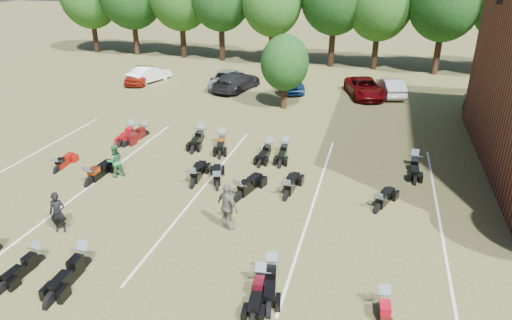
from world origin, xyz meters
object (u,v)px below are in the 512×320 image
(car_4, at_px, (290,80))
(motorcycle_7, at_px, (58,172))
(motorcycle_14, at_px, (145,136))
(car_0, at_px, (140,74))
(person_green, at_px, (115,161))
(person_black, at_px, (58,213))
(motorcycle_3, at_px, (84,267))
(person_grey, at_px, (228,207))

(car_4, height_order, motorcycle_7, car_4)
(car_4, xyz_separation_m, motorcycle_14, (-6.08, -11.85, -0.77))
(car_0, height_order, motorcycle_7, car_0)
(car_4, bearing_deg, person_green, -126.46)
(car_0, distance_m, person_green, 17.65)
(motorcycle_7, bearing_deg, motorcycle_14, -113.86)
(person_black, xyz_separation_m, motorcycle_3, (2.14, -1.68, -0.81))
(person_green, distance_m, motorcycle_14, 5.39)
(person_green, bearing_deg, person_black, 55.78)
(motorcycle_3, bearing_deg, person_grey, 39.57)
(car_0, xyz_separation_m, motorcycle_14, (6.13, -10.84, -0.69))
(person_green, bearing_deg, car_4, -145.70)
(car_4, xyz_separation_m, person_black, (-4.33, -21.78, 0.04))
(person_black, xyz_separation_m, motorcycle_7, (-3.53, 4.45, -0.81))
(person_black, height_order, motorcycle_14, person_black)
(motorcycle_3, bearing_deg, car_0, 111.56)
(motorcycle_7, bearing_deg, car_4, -120.27)
(person_black, bearing_deg, motorcycle_7, 110.57)
(person_green, relative_size, motorcycle_7, 0.78)
(car_0, xyz_separation_m, person_green, (7.41, -16.01, 0.11))
(motorcycle_3, relative_size, motorcycle_14, 1.06)
(person_grey, distance_m, motorcycle_14, 11.26)
(car_4, xyz_separation_m, person_grey, (1.71, -19.94, 0.18))
(person_green, distance_m, person_grey, 7.13)
(car_4, bearing_deg, motorcycle_7, -135.09)
(motorcycle_14, bearing_deg, person_grey, -37.62)
(car_0, bearing_deg, motorcycle_3, -75.83)
(car_0, distance_m, motorcycle_3, 24.59)
(car_4, xyz_separation_m, motorcycle_7, (-7.86, -17.33, -0.77))
(car_0, distance_m, person_black, 22.21)
(motorcycle_3, bearing_deg, motorcycle_7, 130.25)
(car_4, height_order, person_black, person_black)
(car_4, relative_size, motorcycle_3, 1.83)
(person_green, height_order, motorcycle_7, person_green)
(person_green, relative_size, motorcycle_3, 0.65)
(car_0, height_order, car_4, car_4)
(car_4, bearing_deg, motorcycle_14, -137.86)
(car_4, bearing_deg, person_grey, -105.81)
(motorcycle_14, bearing_deg, car_0, 127.96)
(motorcycle_14, bearing_deg, person_green, -67.69)
(person_black, xyz_separation_m, person_grey, (6.03, 1.84, 0.14))
(person_green, bearing_deg, motorcycle_7, -34.36)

